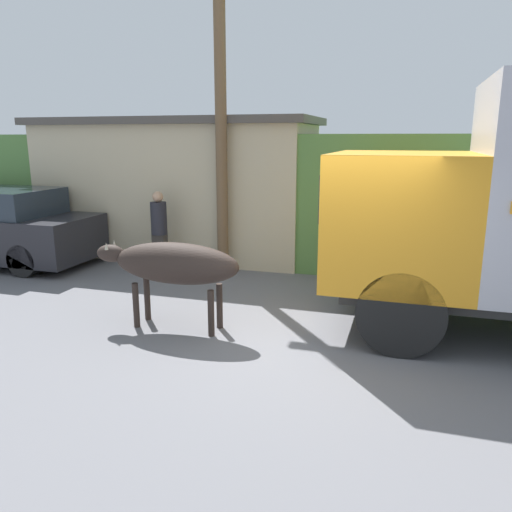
% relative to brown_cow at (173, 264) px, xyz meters
% --- Properties ---
extents(ground_plane, '(60.00, 60.00, 0.00)m').
position_rel_brown_cow_xyz_m(ground_plane, '(2.23, 0.13, -0.95)').
color(ground_plane, slate).
extents(hillside_embankment, '(32.00, 5.45, 2.77)m').
position_rel_brown_cow_xyz_m(hillside_embankment, '(2.23, 6.12, 0.44)').
color(hillside_embankment, '#568442').
rests_on(hillside_embankment, ground_plane).
extents(building_backdrop, '(6.55, 2.70, 3.14)m').
position_rel_brown_cow_xyz_m(building_backdrop, '(-2.10, 4.54, 0.63)').
color(building_backdrop, '#C6B793').
rests_on(building_backdrop, ground_plane).
extents(brown_cow, '(2.22, 0.60, 1.26)m').
position_rel_brown_cow_xyz_m(brown_cow, '(0.00, 0.00, 0.00)').
color(brown_cow, '#2D231E').
rests_on(brown_cow, ground_plane).
extents(pedestrian_on_hill, '(0.34, 0.34, 1.65)m').
position_rel_brown_cow_xyz_m(pedestrian_on_hill, '(-1.72, 2.85, -0.04)').
color(pedestrian_on_hill, '#38332D').
rests_on(pedestrian_on_hill, ground_plane).
extents(utility_pole, '(0.90, 0.23, 6.02)m').
position_rel_brown_cow_xyz_m(utility_pole, '(-0.44, 3.15, 2.18)').
color(utility_pole, brown).
rests_on(utility_pole, ground_plane).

